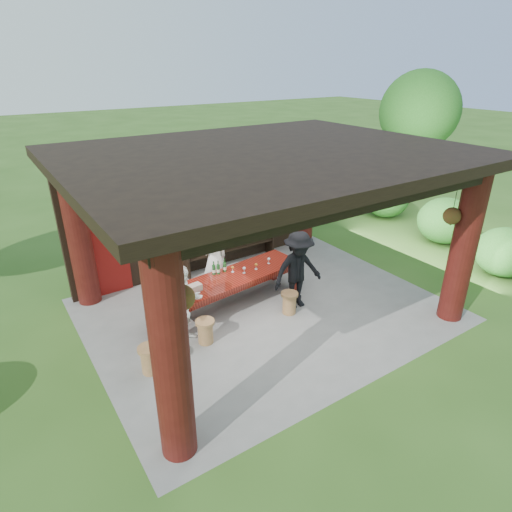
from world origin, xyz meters
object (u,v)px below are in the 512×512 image
stool_far_left (150,359)px  guest_woman (184,305)px  stool_near_left (205,331)px  stool_near_right (289,302)px  wine_shelf (229,223)px  host (215,260)px  guest_man (298,270)px  napkin_basket (195,288)px  tasting_table (228,282)px

stool_far_left → guest_woman: guest_woman is taller
stool_near_left → stool_near_right: bearing=-1.3°
wine_shelf → host: size_ratio=1.44×
guest_woman → wine_shelf: bearing=36.2°
guest_man → napkin_basket: guest_man is taller
guest_man → napkin_basket: bearing=170.3°
stool_near_right → host: host is taller
tasting_table → guest_woman: (-1.33, -0.64, 0.18)m
tasting_table → wine_shelf: bearing=59.0°
stool_near_left → stool_near_right: size_ratio=1.00×
stool_near_right → napkin_basket: (-1.84, 0.79, 0.56)m
napkin_basket → guest_woman: bearing=-133.0°
stool_near_right → guest_woman: size_ratio=0.30×
host → guest_woman: size_ratio=1.13×
wine_shelf → tasting_table: bearing=-121.0°
stool_near_left → stool_far_left: 1.24m
host → stool_far_left: bearing=31.2°
guest_woman → stool_near_right: bearing=-16.7°
tasting_table → stool_near_left: size_ratio=7.44×
stool_near_left → stool_near_right: stool_near_left is taller
wine_shelf → stool_near_left: 3.66m
guest_woman → napkin_basket: guest_woman is taller
tasting_table → stool_near_left: 1.41m
stool_far_left → guest_woman: bearing=27.7°
napkin_basket → tasting_table: bearing=9.0°
stool_near_left → stool_far_left: stool_far_left is taller
guest_woman → napkin_basket: (0.47, 0.50, 0.00)m
tasting_table → stool_far_left: size_ratio=7.04×
stool_near_left → stool_far_left: bearing=-168.7°
stool_near_right → napkin_basket: napkin_basket is taller
wine_shelf → stool_far_left: (-3.40, -3.04, -0.89)m
wine_shelf → host: bearing=-131.5°
wine_shelf → stool_far_left: 4.65m
host → wine_shelf: bearing=-138.2°
wine_shelf → guest_woman: size_ratio=1.62×
tasting_table → guest_woman: bearing=-154.3°
stool_far_left → guest_man: bearing=5.5°
tasting_table → napkin_basket: napkin_basket is taller
napkin_basket → stool_near_left: bearing=-103.5°
guest_man → guest_woman: bearing=-176.1°
napkin_basket → guest_man: bearing=-16.6°
guest_woman → napkin_basket: bearing=37.3°
wine_shelf → guest_woman: bearing=-134.1°
stool_near_left → tasting_table: bearing=40.3°
wine_shelf → stool_near_right: bearing=-93.5°
tasting_table → stool_far_left: (-2.25, -1.12, -0.36)m
stool_near_left → napkin_basket: bearing=76.5°
guest_man → napkin_basket: (-2.15, 0.64, -0.07)m
stool_near_left → napkin_basket: 0.95m
stool_near_right → stool_far_left: size_ratio=0.94×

